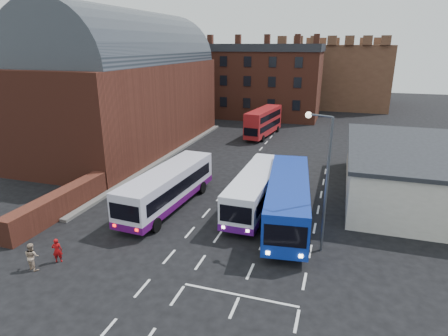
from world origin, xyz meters
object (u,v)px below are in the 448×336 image
(bus_white_outbound, at_px, (168,185))
(pedestrian_red, at_px, (57,250))
(bus_red_double, at_px, (263,122))
(street_lamp, at_px, (323,171))
(pedestrian_beige, at_px, (32,256))
(bus_white_inbound, at_px, (256,188))
(bus_blue, at_px, (288,197))

(bus_white_outbound, relative_size, pedestrian_red, 7.49)
(pedestrian_red, bearing_deg, bus_red_double, -126.85)
(street_lamp, bearing_deg, pedestrian_red, -156.87)
(street_lamp, relative_size, pedestrian_beige, 5.23)
(pedestrian_red, bearing_deg, street_lamp, 174.07)
(bus_red_double, height_order, pedestrian_beige, bus_red_double)
(street_lamp, bearing_deg, bus_white_inbound, 136.35)
(street_lamp, relative_size, pedestrian_red, 5.63)
(bus_white_outbound, xyz_separation_m, bus_white_inbound, (6.49, 1.82, -0.09))
(bus_white_inbound, xyz_separation_m, pedestrian_beige, (-10.03, -11.92, -0.89))
(bus_white_outbound, relative_size, street_lamp, 1.33)
(pedestrian_red, relative_size, pedestrian_beige, 0.93)
(street_lamp, distance_m, pedestrian_red, 16.09)
(bus_white_inbound, xyz_separation_m, street_lamp, (5.03, -4.80, 3.39))
(pedestrian_red, xyz_separation_m, pedestrian_beige, (-0.82, -1.04, 0.06))
(bus_white_outbound, xyz_separation_m, bus_red_double, (2.02, 25.60, 0.20))
(bus_white_inbound, relative_size, pedestrian_beige, 6.57)
(bus_white_outbound, bearing_deg, pedestrian_beige, -105.54)
(bus_white_outbound, height_order, pedestrian_red, bus_white_outbound)
(bus_red_double, bearing_deg, pedestrian_beige, 88.80)
(bus_white_outbound, height_order, bus_red_double, bus_red_double)
(bus_red_double, bearing_deg, bus_blue, 113.39)
(pedestrian_beige, bearing_deg, bus_blue, -127.60)
(bus_white_inbound, height_order, bus_red_double, bus_red_double)
(bus_white_inbound, height_order, pedestrian_beige, bus_white_inbound)
(bus_red_double, relative_size, pedestrian_red, 6.37)
(bus_blue, relative_size, pedestrian_red, 8.07)
(bus_blue, height_order, pedestrian_beige, bus_blue)
(bus_blue, relative_size, bus_red_double, 1.27)
(bus_blue, distance_m, pedestrian_red, 15.11)
(bus_red_double, bearing_deg, bus_white_outbound, 93.14)
(bus_white_outbound, distance_m, street_lamp, 12.35)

